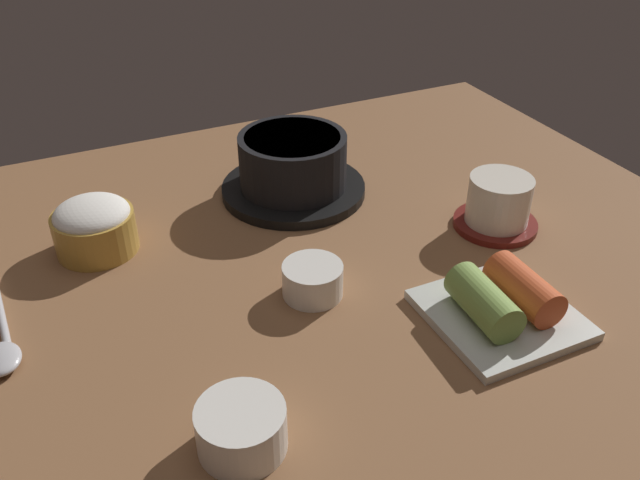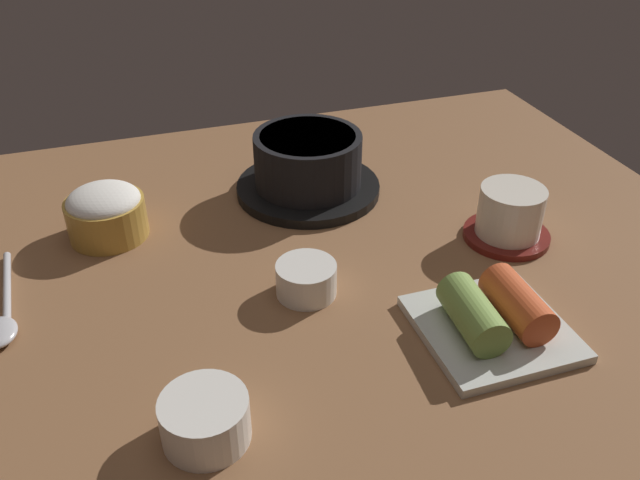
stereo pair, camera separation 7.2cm
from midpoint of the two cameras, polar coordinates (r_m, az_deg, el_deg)
The scene contains 8 objects.
dining_table at distance 75.53cm, azimuth 0.82°, elevation -2.09°, with size 100.00×76.00×2.00cm, color brown.
stone_pot at distance 85.60cm, azimuth 1.39°, elevation 6.29°, with size 18.57×18.57×8.06cm.
rice_bowl at distance 79.70cm, azimuth -15.39°, elevation 2.26°, with size 9.09×9.09×6.27cm.
tea_cup_with_saucer at distance 80.44cm, azimuth 18.39°, elevation 1.94°, with size 9.96×9.96×6.51cm.
banchan_cup_center at distance 68.46cm, azimuth 1.84°, elevation -3.39°, with size 6.29×6.29×3.49cm.
kimchi_plate at distance 66.67cm, azimuth 17.65°, elevation -6.42°, with size 13.68×13.68×4.88cm.
side_bowl_near at distance 54.66cm, azimuth -5.96°, elevation -15.05°, with size 7.17×7.17×3.99cm.
spoon at distance 70.83cm, azimuth -23.00°, elevation -6.37°, with size 3.60×16.48×1.35cm.
Camera 2 is at (-17.01, -59.31, 44.92)cm, focal length 37.52 mm.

